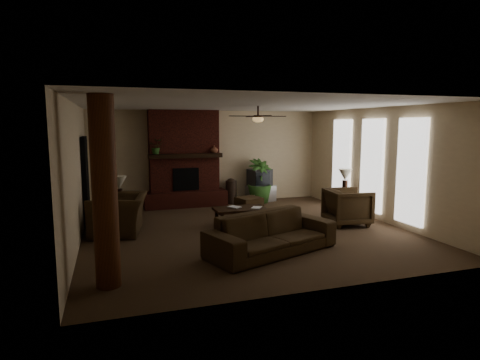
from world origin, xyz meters
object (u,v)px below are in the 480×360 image
object	(u,v)px
ottoman	(249,204)
side_table_right	(345,203)
sofa	(272,227)
tv_stand	(261,194)
lamp_left	(119,185)
side_table_left	(119,215)
lamp_right	(345,177)
armchair_right	(348,205)
floor_vase	(231,189)
floor_plant	(259,190)
armchair_left	(119,208)
log_column	(105,193)
coffee_table	(240,210)

from	to	relation	value
ottoman	side_table_right	world-z (taller)	side_table_right
sofa	ottoman	xyz separation A→B (m)	(0.78, 3.52, -0.29)
tv_stand	lamp_left	bearing A→B (deg)	-171.72
side_table_left	lamp_right	bearing A→B (deg)	-3.85
tv_stand	side_table_left	size ratio (longest dim) A/B	1.55
armchair_right	ottoman	xyz separation A→B (m)	(-1.76, 2.11, -0.28)
armchair_right	ottoman	world-z (taller)	armchair_right
floor_vase	side_table_left	xyz separation A→B (m)	(-3.32, -1.89, -0.16)
sofa	side_table_right	size ratio (longest dim) A/B	4.60
lamp_left	floor_plant	bearing A→B (deg)	23.30
floor_plant	lamp_left	size ratio (longest dim) A/B	2.07
side_table_right	lamp_right	xyz separation A→B (m)	(-0.03, -0.04, 0.73)
armchair_left	tv_stand	xyz separation A→B (m)	(4.30, 2.52, -0.32)
armchair_left	tv_stand	distance (m)	4.99
floor_plant	side_table_left	xyz separation A→B (m)	(-4.17, -1.74, -0.10)
floor_plant	lamp_right	distance (m)	2.77
armchair_left	lamp_left	size ratio (longest dim) A/B	2.01
floor_plant	lamp_right	xyz separation A→B (m)	(1.65, -2.13, 0.62)
sofa	floor_plant	bearing A→B (deg)	52.25
armchair_right	side_table_left	size ratio (longest dim) A/B	1.74
log_column	lamp_right	size ratio (longest dim) A/B	4.31
armchair_left	side_table_right	xyz separation A→B (m)	(5.87, 0.28, -0.30)
log_column	lamp_left	bearing A→B (deg)	85.79
floor_plant	side_table_left	world-z (taller)	floor_plant
armchair_right	coffee_table	bearing A→B (deg)	80.63
coffee_table	floor_vase	xyz separation A→B (m)	(0.60, 2.70, 0.06)
side_table_left	sofa	bearing A→B (deg)	-47.79
sofa	side_table_left	xyz separation A→B (m)	(-2.66, 2.93, -0.22)
ottoman	side_table_right	bearing A→B (deg)	-21.35
armchair_left	log_column	bearing A→B (deg)	6.10
armchair_left	ottoman	distance (m)	3.68
side_table_right	floor_vase	bearing A→B (deg)	138.48
tv_stand	floor_vase	world-z (taller)	floor_vase
armchair_right	lamp_right	size ratio (longest dim) A/B	1.47
log_column	side_table_left	world-z (taller)	log_column
armchair_right	armchair_left	bearing A→B (deg)	86.88
log_column	side_table_right	world-z (taller)	log_column
armchair_left	lamp_right	world-z (taller)	lamp_right
side_table_right	floor_plant	bearing A→B (deg)	128.70
ottoman	side_table_left	size ratio (longest dim) A/B	1.09
floor_vase	side_table_right	xyz separation A→B (m)	(2.54, -2.25, -0.16)
tv_stand	sofa	bearing A→B (deg)	-124.80
tv_stand	lamp_left	world-z (taller)	lamp_left
armchair_right	sofa	bearing A→B (deg)	125.67
tv_stand	floor_plant	distance (m)	0.22
armchair_left	armchair_right	distance (m)	5.28
coffee_table	sofa	bearing A→B (deg)	-91.59
armchair_right	floor_vase	size ratio (longest dim) A/B	1.24
coffee_table	tv_stand	world-z (taller)	tv_stand
log_column	side_table_left	xyz separation A→B (m)	(0.24, 3.66, -1.12)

